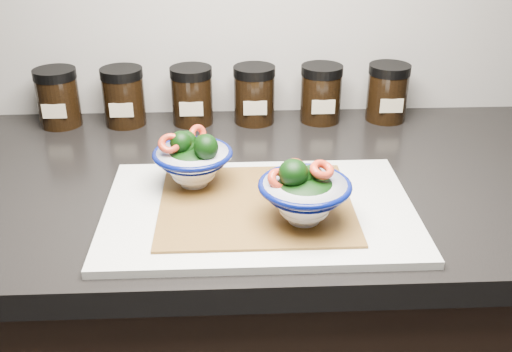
{
  "coord_description": "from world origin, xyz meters",
  "views": [
    {
      "loc": [
        -0.02,
        0.57,
        1.35
      ],
      "look_at": [
        0.02,
        1.33,
        0.96
      ],
      "focal_mm": 42.0,
      "sensor_mm": 36.0,
      "label": 1
    }
  ],
  "objects_px": {
    "cutting_board": "(259,210)",
    "spice_jar_a": "(58,97)",
    "spice_jar_c": "(192,95)",
    "bowl_right": "(304,194)",
    "spice_jar_e": "(321,93)",
    "spice_jar_b": "(124,96)",
    "spice_jar_f": "(387,92)",
    "spice_jar_d": "(254,94)",
    "bowl_left": "(193,160)"
  },
  "relations": [
    {
      "from": "spice_jar_b",
      "to": "spice_jar_c",
      "type": "distance_m",
      "value": 0.13
    },
    {
      "from": "cutting_board",
      "to": "bowl_right",
      "type": "distance_m",
      "value": 0.09
    },
    {
      "from": "spice_jar_f",
      "to": "spice_jar_a",
      "type": "bearing_deg",
      "value": 180.0
    },
    {
      "from": "cutting_board",
      "to": "spice_jar_f",
      "type": "distance_m",
      "value": 0.46
    },
    {
      "from": "spice_jar_c",
      "to": "spice_jar_a",
      "type": "bearing_deg",
      "value": 180.0
    },
    {
      "from": "cutting_board",
      "to": "spice_jar_c",
      "type": "relative_size",
      "value": 3.98
    },
    {
      "from": "cutting_board",
      "to": "spice_jar_c",
      "type": "distance_m",
      "value": 0.38
    },
    {
      "from": "spice_jar_b",
      "to": "spice_jar_d",
      "type": "relative_size",
      "value": 1.0
    },
    {
      "from": "bowl_left",
      "to": "spice_jar_e",
      "type": "bearing_deg",
      "value": 51.15
    },
    {
      "from": "bowl_left",
      "to": "spice_jar_f",
      "type": "height_order",
      "value": "spice_jar_f"
    },
    {
      "from": "spice_jar_c",
      "to": "spice_jar_f",
      "type": "relative_size",
      "value": 1.0
    },
    {
      "from": "bowl_left",
      "to": "spice_jar_a",
      "type": "distance_m",
      "value": 0.4
    },
    {
      "from": "bowl_left",
      "to": "spice_jar_b",
      "type": "relative_size",
      "value": 1.08
    },
    {
      "from": "spice_jar_b",
      "to": "spice_jar_e",
      "type": "distance_m",
      "value": 0.39
    },
    {
      "from": "bowl_right",
      "to": "bowl_left",
      "type": "bearing_deg",
      "value": 143.68
    },
    {
      "from": "bowl_right",
      "to": "spice_jar_d",
      "type": "distance_m",
      "value": 0.41
    },
    {
      "from": "cutting_board",
      "to": "spice_jar_f",
      "type": "bearing_deg",
      "value": 53.07
    },
    {
      "from": "spice_jar_c",
      "to": "spice_jar_e",
      "type": "xyz_separation_m",
      "value": [
        0.25,
        0.0,
        0.0
      ]
    },
    {
      "from": "bowl_left",
      "to": "spice_jar_a",
      "type": "relative_size",
      "value": 1.08
    },
    {
      "from": "spice_jar_d",
      "to": "spice_jar_e",
      "type": "bearing_deg",
      "value": 0.0
    },
    {
      "from": "cutting_board",
      "to": "spice_jar_d",
      "type": "height_order",
      "value": "spice_jar_d"
    },
    {
      "from": "bowl_right",
      "to": "spice_jar_c",
      "type": "relative_size",
      "value": 1.13
    },
    {
      "from": "cutting_board",
      "to": "spice_jar_b",
      "type": "xyz_separation_m",
      "value": [
        -0.25,
        0.36,
        0.05
      ]
    },
    {
      "from": "cutting_board",
      "to": "spice_jar_b",
      "type": "distance_m",
      "value": 0.44
    },
    {
      "from": "spice_jar_a",
      "to": "spice_jar_c",
      "type": "height_order",
      "value": "same"
    },
    {
      "from": "spice_jar_a",
      "to": "spice_jar_c",
      "type": "xyz_separation_m",
      "value": [
        0.26,
        0.0,
        0.0
      ]
    },
    {
      "from": "spice_jar_e",
      "to": "spice_jar_c",
      "type": "bearing_deg",
      "value": 180.0
    },
    {
      "from": "spice_jar_b",
      "to": "spice_jar_d",
      "type": "height_order",
      "value": "same"
    },
    {
      "from": "cutting_board",
      "to": "spice_jar_a",
      "type": "relative_size",
      "value": 3.98
    },
    {
      "from": "spice_jar_c",
      "to": "spice_jar_f",
      "type": "xyz_separation_m",
      "value": [
        0.39,
        0.0,
        0.0
      ]
    },
    {
      "from": "bowl_right",
      "to": "spice_jar_d",
      "type": "xyz_separation_m",
      "value": [
        -0.05,
        0.41,
        -0.0
      ]
    },
    {
      "from": "bowl_right",
      "to": "spice_jar_b",
      "type": "bearing_deg",
      "value": 126.67
    },
    {
      "from": "spice_jar_c",
      "to": "bowl_right",
      "type": "bearing_deg",
      "value": -67.19
    },
    {
      "from": "spice_jar_c",
      "to": "spice_jar_e",
      "type": "bearing_deg",
      "value": 0.0
    },
    {
      "from": "spice_jar_a",
      "to": "spice_jar_e",
      "type": "relative_size",
      "value": 1.0
    },
    {
      "from": "bowl_left",
      "to": "spice_jar_c",
      "type": "distance_m",
      "value": 0.3
    },
    {
      "from": "bowl_right",
      "to": "spice_jar_c",
      "type": "bearing_deg",
      "value": 112.81
    },
    {
      "from": "cutting_board",
      "to": "spice_jar_f",
      "type": "xyz_separation_m",
      "value": [
        0.27,
        0.36,
        0.05
      ]
    },
    {
      "from": "spice_jar_b",
      "to": "spice_jar_e",
      "type": "bearing_deg",
      "value": 0.0
    },
    {
      "from": "spice_jar_c",
      "to": "bowl_left",
      "type": "bearing_deg",
      "value": -86.82
    },
    {
      "from": "cutting_board",
      "to": "spice_jar_b",
      "type": "bearing_deg",
      "value": 124.09
    },
    {
      "from": "bowl_left",
      "to": "spice_jar_f",
      "type": "distance_m",
      "value": 0.47
    },
    {
      "from": "spice_jar_b",
      "to": "spice_jar_d",
      "type": "bearing_deg",
      "value": 0.0
    },
    {
      "from": "bowl_right",
      "to": "spice_jar_a",
      "type": "bearing_deg",
      "value": 136.49
    },
    {
      "from": "bowl_left",
      "to": "bowl_right",
      "type": "relative_size",
      "value": 0.96
    },
    {
      "from": "spice_jar_a",
      "to": "spice_jar_f",
      "type": "height_order",
      "value": "same"
    },
    {
      "from": "spice_jar_f",
      "to": "cutting_board",
      "type": "bearing_deg",
      "value": -126.93
    },
    {
      "from": "bowl_right",
      "to": "spice_jar_c",
      "type": "distance_m",
      "value": 0.44
    },
    {
      "from": "cutting_board",
      "to": "spice_jar_e",
      "type": "relative_size",
      "value": 3.98
    },
    {
      "from": "spice_jar_b",
      "to": "spice_jar_e",
      "type": "relative_size",
      "value": 1.0
    }
  ]
}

